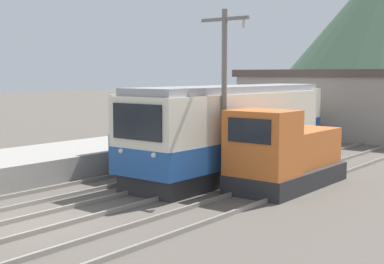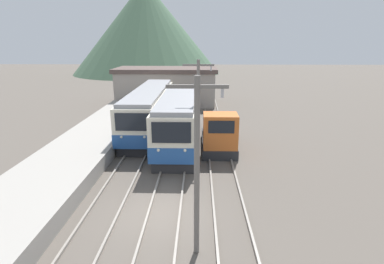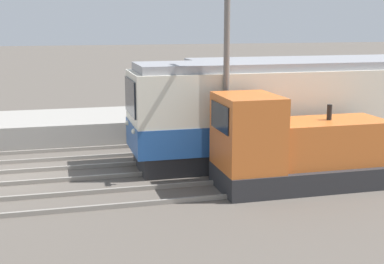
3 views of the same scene
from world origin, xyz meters
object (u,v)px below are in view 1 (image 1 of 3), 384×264
shunting_locomotive (284,156)px  commuter_train_center (228,135)px  commuter_train_left (233,124)px  catenary_mast_mid (224,93)px

shunting_locomotive → commuter_train_center: bearing=168.2°
commuter_train_left → catenary_mast_mid: 8.39m
commuter_train_left → commuter_train_center: bearing=-58.3°
commuter_train_center → shunting_locomotive: 3.11m
commuter_train_center → shunting_locomotive: commuter_train_center is taller
commuter_train_left → shunting_locomotive: size_ratio=2.66×
commuter_train_left → catenary_mast_mid: size_ratio=2.26×
commuter_train_center → catenary_mast_mid: bearing=-58.0°
commuter_train_center → catenary_mast_mid: 3.39m
catenary_mast_mid → commuter_train_left: bearing=121.8°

